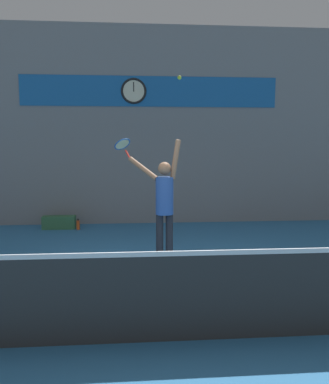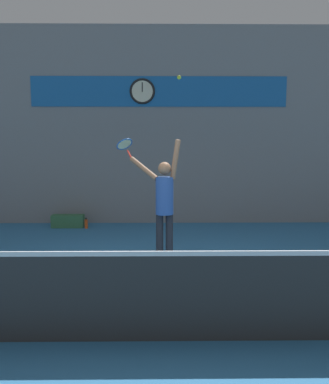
{
  "view_description": "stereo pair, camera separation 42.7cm",
  "coord_description": "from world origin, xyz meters",
  "px_view_note": "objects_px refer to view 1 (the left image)",
  "views": [
    {
      "loc": [
        -0.4,
        -5.06,
        2.0
      ],
      "look_at": [
        0.1,
        1.32,
        1.21
      ],
      "focal_mm": 35.0,
      "sensor_mm": 36.0,
      "label": 1
    },
    {
      "loc": [
        0.03,
        -5.08,
        2.0
      ],
      "look_at": [
        0.1,
        1.32,
        1.21
      ],
      "focal_mm": 35.0,
      "sensor_mm": 36.0,
      "label": 2
    }
  ],
  "objects_px": {
    "water_bottle": "(78,225)",
    "tennis_racket": "(123,145)",
    "tennis_player": "(164,200)",
    "equipment_bag": "(59,222)",
    "tennis_ball": "(179,78)",
    "scoreboard_clock": "(134,91)"
  },
  "relations": [
    {
      "from": "tennis_racket",
      "to": "scoreboard_clock",
      "type": "bearing_deg",
      "value": 85.7
    },
    {
      "from": "tennis_player",
      "to": "tennis_ball",
      "type": "relative_size",
      "value": 31.97
    },
    {
      "from": "tennis_racket",
      "to": "tennis_ball",
      "type": "bearing_deg",
      "value": -33.35
    },
    {
      "from": "tennis_ball",
      "to": "tennis_racket",
      "type": "bearing_deg",
      "value": 146.65
    },
    {
      "from": "scoreboard_clock",
      "to": "water_bottle",
      "type": "xyz_separation_m",
      "value": [
        -1.37,
        -0.62,
        -3.25
      ]
    },
    {
      "from": "tennis_racket",
      "to": "tennis_ball",
      "type": "relative_size",
      "value": 6.11
    },
    {
      "from": "tennis_player",
      "to": "tennis_ball",
      "type": "distance_m",
      "value": 2.07
    },
    {
      "from": "tennis_player",
      "to": "tennis_racket",
      "type": "relative_size",
      "value": 5.23
    },
    {
      "from": "tennis_player",
      "to": "equipment_bag",
      "type": "distance_m",
      "value": 3.72
    },
    {
      "from": "tennis_player",
      "to": "tennis_ball",
      "type": "bearing_deg",
      "value": -24.4
    },
    {
      "from": "tennis_player",
      "to": "tennis_racket",
      "type": "height_order",
      "value": "tennis_racket"
    },
    {
      "from": "water_bottle",
      "to": "tennis_ball",
      "type": "bearing_deg",
      "value": -51.86
    },
    {
      "from": "water_bottle",
      "to": "equipment_bag",
      "type": "bearing_deg",
      "value": 163.91
    },
    {
      "from": "tennis_racket",
      "to": "water_bottle",
      "type": "distance_m",
      "value": 3.05
    },
    {
      "from": "water_bottle",
      "to": "tennis_racket",
      "type": "bearing_deg",
      "value": -60.69
    },
    {
      "from": "tennis_player",
      "to": "water_bottle",
      "type": "relative_size",
      "value": 8.04
    },
    {
      "from": "scoreboard_clock",
      "to": "equipment_bag",
      "type": "xyz_separation_m",
      "value": [
        -1.84,
        -0.48,
        -3.21
      ]
    },
    {
      "from": "equipment_bag",
      "to": "tennis_racket",
      "type": "bearing_deg",
      "value": -53.44
    },
    {
      "from": "tennis_ball",
      "to": "equipment_bag",
      "type": "distance_m",
      "value": 4.86
    },
    {
      "from": "tennis_racket",
      "to": "tennis_player",
      "type": "bearing_deg",
      "value": -36.08
    },
    {
      "from": "tennis_ball",
      "to": "water_bottle",
      "type": "bearing_deg",
      "value": 128.14
    },
    {
      "from": "tennis_ball",
      "to": "equipment_bag",
      "type": "height_order",
      "value": "tennis_ball"
    }
  ]
}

